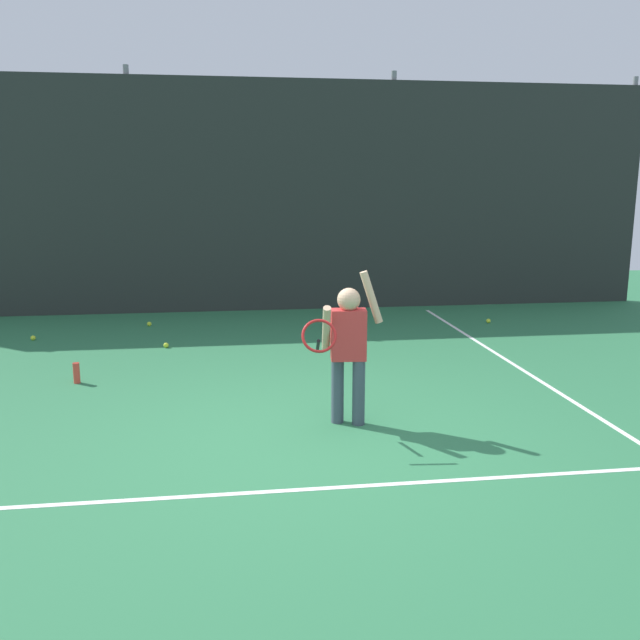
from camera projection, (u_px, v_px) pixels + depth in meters
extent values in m
plane|color=#2D7247|center=(310.00, 441.00, 5.45)|extent=(20.00, 20.00, 0.00)
cube|color=white|center=(325.00, 488.00, 4.59)|extent=(9.00, 0.05, 0.00)
cube|color=white|center=(556.00, 391.00, 6.77)|extent=(0.05, 9.00, 0.00)
cube|color=#282D2B|center=(266.00, 197.00, 10.84)|extent=(13.02, 0.08, 3.73)
cylinder|color=slate|center=(133.00, 193.00, 10.60)|extent=(0.09, 0.09, 3.88)
cylinder|color=slate|center=(391.00, 192.00, 11.17)|extent=(0.09, 0.09, 3.88)
cylinder|color=slate|center=(625.00, 192.00, 11.73)|extent=(0.09, 0.09, 3.88)
cylinder|color=#3F4C59|center=(337.00, 391.00, 5.82)|extent=(0.11, 0.11, 0.58)
cylinder|color=#3F4C59|center=(359.00, 392.00, 5.77)|extent=(0.11, 0.11, 0.58)
cube|color=red|center=(349.00, 335.00, 5.70)|extent=(0.31, 0.20, 0.44)
sphere|color=tan|center=(349.00, 300.00, 5.64)|extent=(0.20, 0.20, 0.20)
cylinder|color=tan|center=(371.00, 297.00, 5.66)|extent=(0.21, 0.09, 0.46)
cylinder|color=tan|center=(326.00, 329.00, 5.62)|extent=(0.09, 0.29, 0.43)
cylinder|color=black|center=(318.00, 345.00, 5.52)|extent=(0.05, 0.24, 0.15)
torus|color=red|center=(319.00, 336.00, 5.28)|extent=(0.30, 0.19, 0.26)
cylinder|color=#D83F33|center=(77.00, 373.00, 7.02)|extent=(0.07, 0.07, 0.22)
sphere|color=#CCE033|center=(488.00, 321.00, 10.11)|extent=(0.07, 0.07, 0.07)
sphere|color=#CCE033|center=(166.00, 345.00, 8.57)|extent=(0.07, 0.07, 0.07)
sphere|color=#CCE033|center=(33.00, 338.00, 8.98)|extent=(0.07, 0.07, 0.07)
sphere|color=#CCE033|center=(149.00, 324.00, 9.88)|extent=(0.07, 0.07, 0.07)
sphere|color=#CCE033|center=(327.00, 327.00, 9.67)|extent=(0.07, 0.07, 0.07)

